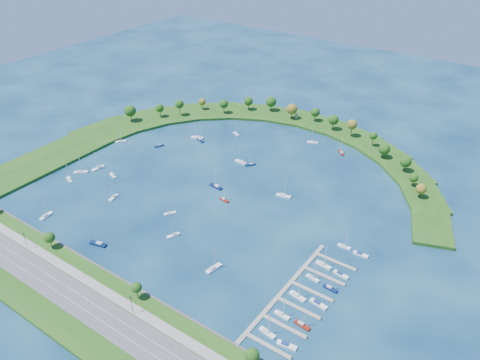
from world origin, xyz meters
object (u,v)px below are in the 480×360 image
Objects in this scene: moored_boat_8 at (214,268)px; moored_boat_10 at (313,142)px; moored_boat_7 at (98,243)px; moored_boat_13 at (241,162)px; moored_boat_4 at (121,141)px; docked_boat_6 at (313,278)px; moored_boat_6 at (200,140)px; docked_boat_11 at (361,254)px; moored_boat_1 at (283,195)px; docked_boat_1 at (287,345)px; moored_boat_5 at (159,145)px; moored_boat_12 at (170,213)px; moored_boat_17 at (197,137)px; moored_boat_9 at (81,172)px; moored_boat_3 at (113,175)px; moored_boat_11 at (114,197)px; docked_boat_10 at (344,246)px; moored_boat_15 at (98,168)px; moored_boat_20 at (69,179)px; docked_boat_8 at (323,265)px; moored_boat_19 at (341,152)px; docked_boat_9 at (341,275)px; moored_boat_21 at (216,186)px; moored_boat_18 at (174,235)px; docked_boat_2 at (282,314)px; docked_boat_3 at (302,325)px; docked_boat_4 at (297,296)px; docked_boat_5 at (318,304)px; moored_boat_0 at (46,215)px; docked_boat_7 at (330,288)px; docked_boat_0 at (267,332)px; moored_boat_14 at (224,199)px; moored_boat_2 at (236,133)px; dock_system at (298,296)px; moored_boat_16 at (251,164)px.

moored_boat_8 reaches higher than moored_boat_10.
moored_boat_7 is 1.08× the size of moored_boat_13.
moored_boat_4 reaches higher than docked_boat_6.
docked_boat_11 is (154.67, -55.18, -0.29)m from moored_boat_6.
docked_boat_6 reaches higher than docked_boat_11.
moored_boat_1 is 116.22m from docked_boat_1.
moored_boat_5 is 0.80× the size of moored_boat_13.
moored_boat_17 is at bearing 61.88° from moored_boat_12.
moored_boat_3 is at bearing -17.98° from moored_boat_9.
moored_boat_11 is 144.31m from docked_boat_10.
moored_boat_15 is (-11.36, -49.03, 0.08)m from moored_boat_5.
docked_boat_8 is (176.98, 21.12, 0.02)m from moored_boat_20.
moored_boat_8 reaches higher than moored_boat_11.
docked_boat_9 is (55.63, -119.25, -0.29)m from moored_boat_19.
moored_boat_9 is 0.97× the size of moored_boat_21.
moored_boat_20 reaches higher than moored_boat_3.
moored_boat_11 is at bearing 89.67° from moored_boat_8.
moored_boat_1 is at bearing -7.93° from moored_boat_12.
moored_boat_7 reaches higher than moored_boat_18.
docked_boat_2 is (45.18, -159.44, -0.01)m from moored_boat_19.
moored_boat_17 is at bearing 150.30° from docked_boat_3.
moored_boat_15 is at bearing -76.35° from moored_boat_20.
moored_boat_7 reaches higher than docked_boat_11.
moored_boat_9 reaches higher than docked_boat_3.
moored_boat_12 is at bearing 179.68° from docked_boat_4.
docked_boat_5 is 1.10× the size of docked_boat_9.
moored_boat_0 is at bearing -160.50° from docked_boat_4.
moored_boat_9 is (-24.38, 45.10, 0.03)m from moored_boat_0.
docked_boat_6 is (173.17, -12.03, -0.07)m from moored_boat_15.
docked_boat_0 is at bearing -100.03° from docked_boat_7.
moored_boat_0 is at bearing -161.47° from docked_boat_5.
moored_boat_14 is 0.81× the size of docked_boat_4.
moored_boat_17 is (-20.84, -23.10, 0.12)m from moored_boat_2.
dock_system is 7.77× the size of moored_boat_5.
moored_boat_13 is at bearing 138.14° from docked_boat_0.
moored_boat_20 is at bearing 50.33° from moored_boat_17.
moored_boat_13 is 116.64m from docked_boat_8.
moored_boat_15 is 96.81m from moored_boat_18.
moored_boat_6 is 106.49m from moored_boat_19.
moored_boat_4 is 1.08× the size of docked_boat_7.
docked_boat_1 is at bearing -80.74° from moored_boat_12.
moored_boat_7 is 137.27m from moored_boat_17.
moored_boat_7 reaches higher than moored_boat_8.
moored_boat_7 reaches higher than docked_boat_7.
moored_boat_21 is at bearing 25.44° from moored_boat_12.
moored_boat_14 is 106.96m from docked_boat_0.
moored_boat_10 is 102.07m from moored_boat_14.
moored_boat_3 is at bearing 59.80° from moored_boat_17.
docked_boat_9 is (187.45, 19.76, -0.29)m from moored_boat_20.
moored_boat_12 is at bearing 34.62° from moored_boat_16.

